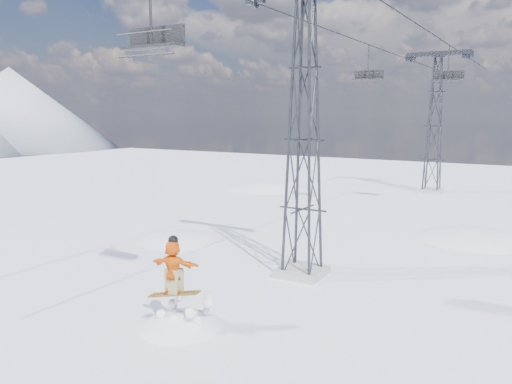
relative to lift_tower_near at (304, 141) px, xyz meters
The scene contains 9 objects.
ground 9.72m from the lift_tower_near, 95.71° to the right, with size 120.00×120.00×0.00m, color white.
snow_terrain 20.81m from the lift_tower_near, 112.81° to the left, with size 39.00×37.00×22.00m.
lift_tower_near is the anchor object (origin of this frame).
lift_tower_far 25.00m from the lift_tower_near, 90.00° to the left, with size 5.20×1.80×11.43m.
haul_cables 12.70m from the lift_tower_near, 90.00° to the left, with size 4.46×51.00×0.06m.
snowboarder_jump 9.62m from the lift_tower_near, 99.52° to the right, with size 4.40×4.40×6.91m.
lift_chair_near 7.18m from the lift_tower_near, 110.10° to the right, with size 2.14×0.62×2.66m.
lift_chair_mid 17.62m from the lift_tower_near, 82.69° to the left, with size 1.96×0.56×2.42m.
lift_chair_far 14.87m from the lift_tower_near, 98.75° to the left, with size 1.94×0.56×2.40m.
Camera 1 is at (9.14, -9.75, 6.52)m, focal length 35.00 mm.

